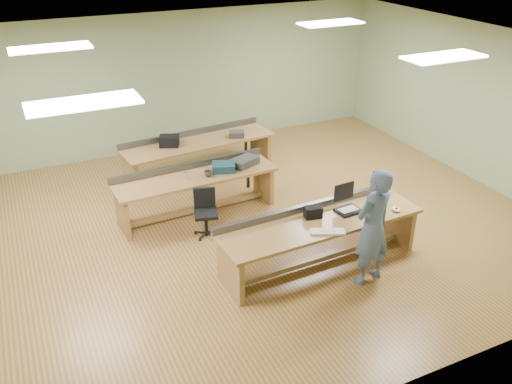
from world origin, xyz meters
The scene contains 22 objects.
floor centered at (0.00, 0.00, 0.00)m, with size 10.00×10.00×0.00m, color #9F773C.
ceiling centered at (0.00, 0.00, 3.00)m, with size 10.00×10.00×0.00m, color silver.
wall_back centered at (0.00, 4.00, 1.50)m, with size 10.00×0.04×3.00m, color #8EA37B.
wall_front centered at (0.00, -4.00, 1.50)m, with size 10.00×0.04×3.00m, color #8EA37B.
wall_right centered at (5.00, 0.00, 1.50)m, with size 0.04×8.00×3.00m, color #8EA37B.
fluor_panels centered at (0.00, 0.00, 2.97)m, with size 6.20×3.50×0.03m.
workbench_front centered at (0.59, -1.49, 0.56)m, with size 3.20×0.97×0.86m.
workbench_mid centered at (-0.55, 0.78, 0.56)m, with size 2.90×0.88×0.86m.
workbench_back centered at (0.04, 2.27, 0.56)m, with size 3.16×1.15×0.86m.
person centered at (1.03, -2.17, 0.89)m, with size 0.65×0.42×1.77m, color #6475A3.
laptop_base centered at (1.12, -1.45, 0.77)m, with size 0.36×0.29×0.04m, color black.
laptop_screen centered at (1.11, -1.31, 1.03)m, with size 0.36×0.02×0.28m, color black.
keyboard centered at (0.51, -1.84, 0.76)m, with size 0.49×0.16×0.03m, color silver.
trackball_mouse centered at (1.79, -1.75, 0.78)m, with size 0.12×0.15×0.06m, color white.
camera_bag centered at (0.55, -1.37, 0.84)m, with size 0.25×0.16×0.17m, color black.
task_chair centered at (-0.65, 0.02, 0.29)m, with size 0.53×0.53×0.80m.
parts_bin_teal centered at (-0.04, 0.72, 0.82)m, with size 0.40×0.30×0.14m, color #153746.
parts_bin_grey centered at (0.40, 0.80, 0.82)m, with size 0.49×0.31×0.13m, color #323234.
mug centered at (-0.37, 0.63, 0.80)m, with size 0.13×0.13×0.10m, color #323234.
drinks_can centered at (-0.75, 0.71, 0.81)m, with size 0.07×0.07×0.12m, color silver.
storage_box_back centered at (-0.56, 2.25, 0.86)m, with size 0.37×0.26×0.21m, color black.
tray_back centered at (0.82, 2.13, 0.81)m, with size 0.29×0.22×0.12m, color #323234.
Camera 1 is at (-3.21, -7.36, 4.76)m, focal length 38.00 mm.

